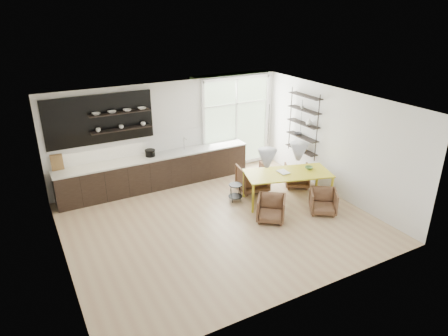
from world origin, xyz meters
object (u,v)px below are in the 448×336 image
armchair_front_left (271,209)px  armchair_front_right (323,202)px  wire_stool (235,190)px  armchair_back_left (253,178)px  dining_table (288,175)px  armchair_back_right (297,176)px

armchair_front_left → armchair_front_right: armchair_front_left is taller
armchair_front_left → wire_stool: bearing=138.9°
armchair_back_left → wire_stool: (-0.75, -0.34, -0.06)m
dining_table → armchair_front_left: (-0.96, -0.65, -0.44)m
armchair_back_left → armchair_front_right: bearing=124.7°
armchair_front_right → armchair_front_left: bearing=-157.8°
armchair_front_left → wire_stool: armchair_front_left is taller
dining_table → armchair_back_right: bearing=53.6°
armchair_back_left → wire_stool: 0.82m
armchair_back_left → armchair_front_right: (0.86, -1.95, -0.06)m
dining_table → armchair_back_right: dining_table is taller
armchair_front_right → wire_stool: armchair_front_right is taller
armchair_back_left → armchair_back_right: armchair_back_left is taller
wire_stool → armchair_front_left: bearing=-79.6°
dining_table → armchair_back_left: bearing=131.1°
armchair_front_right → wire_stool: 2.27m
armchair_front_right → wire_stool: size_ratio=1.39×
wire_stool → armchair_front_right: bearing=-45.1°
armchair_back_right → armchair_front_right: (-0.42, -1.58, -0.02)m
armchair_back_right → armchair_back_left: bearing=14.5°
armchair_back_right → dining_table: bearing=67.3°
armchair_back_right → wire_stool: bearing=29.7°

